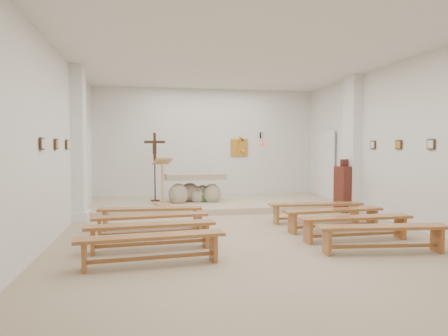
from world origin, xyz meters
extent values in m
cube|color=tan|center=(0.00, 0.00, 0.00)|extent=(7.00, 10.00, 0.00)
cube|color=silver|center=(-3.49, 0.00, 1.75)|extent=(0.02, 10.00, 3.50)
cube|color=silver|center=(3.49, 0.00, 1.75)|extent=(0.02, 10.00, 3.50)
cube|color=silver|center=(0.00, 4.99, 1.75)|extent=(7.00, 0.02, 3.50)
cube|color=silver|center=(0.00, 0.00, 3.49)|extent=(7.00, 10.00, 0.02)
cube|color=#C6B299|center=(0.00, 3.50, 0.07)|extent=(6.98, 3.00, 0.15)
cube|color=white|center=(-3.37, 2.00, 1.75)|extent=(0.26, 0.55, 3.50)
cube|color=white|center=(3.37, 2.00, 1.75)|extent=(0.26, 0.55, 3.50)
cube|color=gold|center=(1.05, 4.96, 1.65)|extent=(0.55, 0.04, 0.55)
cube|color=black|center=(1.75, 4.97, 2.05)|extent=(0.04, 0.02, 0.20)
cylinder|color=black|center=(1.75, 4.82, 2.12)|extent=(0.02, 0.30, 0.02)
cylinder|color=black|center=(1.75, 4.67, 1.95)|extent=(0.01, 0.01, 0.34)
sphere|color=red|center=(1.75, 4.67, 1.76)|extent=(0.11, 0.11, 0.11)
cube|color=#3A2719|center=(-3.47, -0.80, 1.72)|extent=(0.03, 0.20, 0.20)
cube|color=#3A2719|center=(-3.47, 0.20, 1.72)|extent=(0.03, 0.20, 0.20)
cube|color=#3A2719|center=(-3.47, 1.20, 1.72)|extent=(0.03, 0.20, 0.20)
cube|color=#3A2719|center=(3.47, -0.80, 1.72)|extent=(0.03, 0.20, 0.20)
cube|color=#3A2719|center=(3.47, 0.20, 1.72)|extent=(0.03, 0.20, 0.20)
cube|color=#3A2719|center=(3.47, 1.20, 1.72)|extent=(0.03, 0.20, 0.20)
cube|color=silver|center=(-3.43, 2.70, 0.27)|extent=(0.10, 0.85, 0.52)
cube|color=silver|center=(3.43, 2.70, 0.27)|extent=(0.10, 0.85, 0.52)
ellipsoid|color=tan|center=(-1.03, 3.27, 0.38)|extent=(0.54, 0.46, 0.61)
ellipsoid|color=tan|center=(-0.10, 3.35, 0.36)|extent=(0.50, 0.43, 0.57)
ellipsoid|color=tan|center=(-0.69, 3.59, 0.39)|extent=(0.57, 0.49, 0.54)
ellipsoid|color=tan|center=(-0.33, 3.58, 0.35)|extent=(0.47, 0.40, 0.50)
ellipsoid|color=tan|center=(-0.50, 3.39, 0.32)|extent=(0.39, 0.33, 0.47)
cube|color=tan|center=(-0.55, 3.43, 0.85)|extent=(1.69, 0.74, 0.16)
cube|color=tan|center=(-1.47, 3.01, 0.17)|extent=(0.49, 0.49, 0.04)
cylinder|color=tan|center=(-1.47, 3.01, 0.70)|extent=(0.05, 0.05, 1.09)
cube|color=tan|center=(-1.46, 2.99, 1.30)|extent=(0.55, 0.47, 0.18)
cube|color=silver|center=(-1.44, 2.95, 1.35)|extent=(0.46, 0.39, 0.14)
cylinder|color=#392112|center=(-1.65, 3.79, 0.17)|extent=(0.25, 0.25, 0.03)
cylinder|color=#392112|center=(-1.65, 3.79, 0.73)|extent=(0.04, 0.04, 1.15)
cube|color=#392112|center=(-1.65, 3.79, 1.67)|extent=(0.08, 0.06, 0.79)
cube|color=#392112|center=(-1.65, 3.79, 1.81)|extent=(0.58, 0.10, 0.07)
cube|color=#392112|center=(-1.65, 3.76, 1.64)|extent=(0.11, 0.05, 0.34)
imported|color=#2D6126|center=(-0.38, 3.38, 0.38)|extent=(0.45, 0.40, 0.46)
cube|color=#522017|center=(3.10, 1.90, 0.59)|extent=(0.45, 0.45, 1.18)
cube|color=#522017|center=(3.10, 1.90, 1.26)|extent=(0.24, 0.12, 0.19)
cube|color=#AB6531|center=(-1.79, 0.63, 0.41)|extent=(2.09, 0.46, 0.05)
cube|color=#AB6531|center=(-2.68, 0.69, 0.20)|extent=(0.08, 0.30, 0.40)
cube|color=#AB6531|center=(-0.89, 0.58, 0.20)|extent=(0.08, 0.30, 0.40)
cube|color=#AB6531|center=(-1.79, 0.63, 0.11)|extent=(1.74, 0.17, 0.05)
cube|color=#AB6531|center=(1.79, 0.63, 0.41)|extent=(2.09, 0.45, 0.05)
cube|color=#AB6531|center=(0.89, 0.69, 0.20)|extent=(0.07, 0.30, 0.40)
cube|color=#AB6531|center=(2.68, 0.58, 0.20)|extent=(0.07, 0.30, 0.40)
cube|color=#AB6531|center=(1.79, 0.63, 0.11)|extent=(1.75, 0.16, 0.05)
cube|color=#AB6531|center=(-1.79, -0.22, 0.41)|extent=(2.10, 0.52, 0.05)
cube|color=#AB6531|center=(-2.68, -0.30, 0.20)|extent=(0.08, 0.31, 0.40)
cube|color=#AB6531|center=(-0.89, -0.13, 0.20)|extent=(0.08, 0.31, 0.40)
cube|color=#AB6531|center=(-1.79, -0.22, 0.11)|extent=(1.74, 0.21, 0.05)
cube|color=#AB6531|center=(1.79, -0.22, 0.41)|extent=(2.10, 0.53, 0.05)
cube|color=#AB6531|center=(0.90, -0.30, 0.20)|extent=(0.09, 0.31, 0.40)
cube|color=#AB6531|center=(2.68, -0.13, 0.20)|extent=(0.09, 0.31, 0.40)
cube|color=#AB6531|center=(1.79, -0.22, 0.11)|extent=(1.74, 0.22, 0.05)
cube|color=#AB6531|center=(-1.79, -1.06, 0.41)|extent=(2.09, 0.48, 0.05)
cube|color=#AB6531|center=(-2.68, -1.13, 0.20)|extent=(0.08, 0.31, 0.40)
cube|color=#AB6531|center=(-0.89, -1.00, 0.20)|extent=(0.08, 0.31, 0.40)
cube|color=#AB6531|center=(-1.79, -1.06, 0.11)|extent=(1.74, 0.18, 0.05)
cube|color=#AB6531|center=(1.79, -1.06, 0.41)|extent=(2.08, 0.36, 0.05)
cube|color=#AB6531|center=(0.89, -1.08, 0.20)|extent=(0.06, 0.30, 0.40)
cube|color=#AB6531|center=(2.68, -1.05, 0.20)|extent=(0.06, 0.30, 0.40)
cube|color=#AB6531|center=(1.79, -1.06, 0.11)|extent=(1.75, 0.08, 0.05)
cube|color=#AB6531|center=(-1.79, -1.91, 0.41)|extent=(2.10, 0.51, 0.05)
cube|color=#AB6531|center=(-2.68, -1.99, 0.20)|extent=(0.08, 0.31, 0.40)
cube|color=#AB6531|center=(-0.89, -1.83, 0.20)|extent=(0.08, 0.31, 0.40)
cube|color=#AB6531|center=(-1.79, -1.91, 0.11)|extent=(1.74, 0.21, 0.05)
cube|color=#AB6531|center=(1.79, -1.91, 0.41)|extent=(2.10, 0.55, 0.05)
cube|color=#AB6531|center=(0.90, -1.82, 0.20)|extent=(0.09, 0.31, 0.40)
cube|color=#AB6531|center=(2.68, -2.01, 0.20)|extent=(0.09, 0.31, 0.40)
cube|color=#AB6531|center=(1.79, -1.91, 0.11)|extent=(1.74, 0.25, 0.05)
camera|label=1|loc=(-1.81, -7.53, 1.67)|focal=32.00mm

